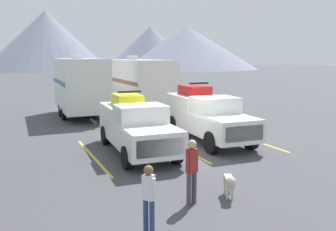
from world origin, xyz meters
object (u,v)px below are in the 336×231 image
at_px(camper_trailer_b, 138,83).
at_px(person_b, 149,195).
at_px(person_a, 192,167).
at_px(dog, 230,182).
at_px(camper_trailer_a, 80,84).
at_px(pickup_truck_a, 136,125).
at_px(pickup_truck_b, 206,114).

height_order(camper_trailer_b, person_b, camper_trailer_b).
height_order(person_a, dog, person_a).
height_order(camper_trailer_a, camper_trailer_b, camper_trailer_a).
relative_size(person_a, person_b, 1.12).
height_order(pickup_truck_a, person_a, pickup_truck_a).
bearing_deg(person_a, person_b, -148.08).
bearing_deg(dog, pickup_truck_a, 96.93).
bearing_deg(pickup_truck_b, person_a, -123.68).
bearing_deg(camper_trailer_a, person_b, -96.03).
relative_size(pickup_truck_a, person_b, 3.65).
distance_m(pickup_truck_b, camper_trailer_b, 8.96).
relative_size(pickup_truck_b, camper_trailer_a, 0.80).
bearing_deg(dog, camper_trailer_b, 79.16).
xyz_separation_m(pickup_truck_a, camper_trailer_b, (3.59, 9.53, 0.96)).
xyz_separation_m(pickup_truck_a, dog, (0.68, -5.62, -0.64)).
relative_size(pickup_truck_a, camper_trailer_b, 0.63).
bearing_deg(person_a, pickup_truck_a, 85.50).
distance_m(pickup_truck_b, person_b, 9.12).
height_order(camper_trailer_a, person_b, camper_trailer_a).
xyz_separation_m(pickup_truck_a, pickup_truck_b, (3.66, 0.61, 0.09)).
height_order(camper_trailer_b, person_a, camper_trailer_b).
relative_size(pickup_truck_a, dog, 7.04).
height_order(pickup_truck_a, person_b, pickup_truck_a).
bearing_deg(pickup_truck_a, pickup_truck_b, 9.49).
height_order(camper_trailer_a, person_a, camper_trailer_a).
bearing_deg(camper_trailer_b, pickup_truck_a, -110.61).
height_order(pickup_truck_a, pickup_truck_b, pickup_truck_b).
xyz_separation_m(pickup_truck_b, camper_trailer_b, (-0.07, 8.92, 0.87)).
bearing_deg(dog, person_b, -161.69).
distance_m(pickup_truck_b, camper_trailer_a, 9.69).
bearing_deg(camper_trailer_b, dog, -100.84).
relative_size(camper_trailer_a, person_a, 4.27).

